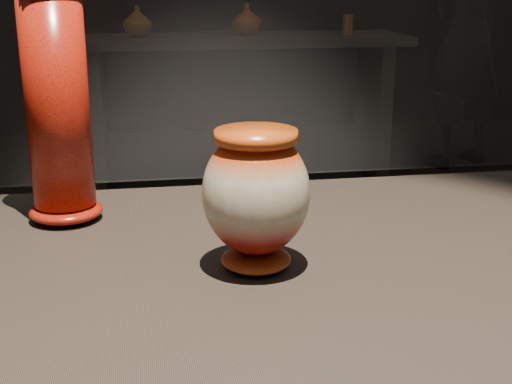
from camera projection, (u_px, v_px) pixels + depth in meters
The scene contains 7 objects.
main_vase at pixel (256, 195), 0.88m from camera, with size 0.14×0.14×0.18m.
tall_vase at pixel (58, 111), 1.04m from camera, with size 0.13×0.13×0.35m.
back_shelf at pixel (239, 80), 4.30m from camera, with size 2.00×0.60×0.90m.
back_vase_left at pixel (137, 22), 4.09m from camera, with size 0.17×0.17×0.18m, color #986216.
back_vase_mid at pixel (247, 19), 4.23m from camera, with size 0.17×0.17×0.18m, color maroon.
back_vase_right at pixel (348, 24), 4.30m from camera, with size 0.06×0.06×0.12m, color #986216.
visitor at pixel (466, 34), 4.63m from camera, with size 0.64×0.42×1.75m, color black.
Camera 1 is at (-0.19, -0.81, 1.26)m, focal length 50.00 mm.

